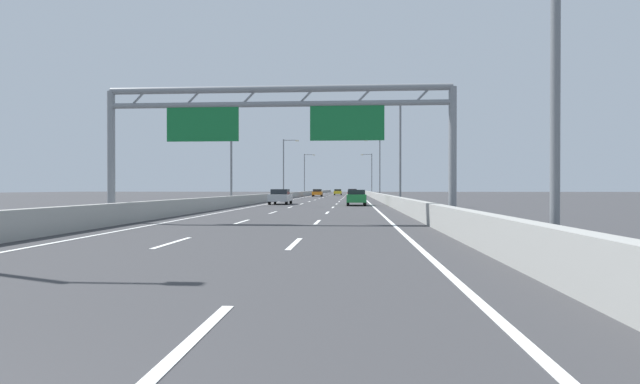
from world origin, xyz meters
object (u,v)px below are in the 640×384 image
(streetlamp_right_near, at_px, (544,7))
(yellow_car, at_px, (338,192))
(streetlamp_right_mid, at_px, (398,146))
(streetlamp_left_distant, at_px, (305,172))
(green_car, at_px, (356,197))
(streetlamp_right_distant, at_px, (371,172))
(streetlamp_left_mid, at_px, (234,147))
(streetlamp_left_far, at_px, (285,165))
(black_car, at_px, (353,191))
(red_car, at_px, (352,193))
(orange_car, at_px, (317,193))
(sign_gantry, at_px, (277,119))
(silver_car, at_px, (280,197))
(streetlamp_right_far, at_px, (378,164))

(streetlamp_right_near, distance_m, yellow_car, 105.97)
(streetlamp_right_mid, xyz_separation_m, streetlamp_left_distant, (-14.93, 67.51, 0.00))
(green_car, bearing_deg, streetlamp_right_distant, 86.80)
(streetlamp_left_mid, relative_size, streetlamp_right_mid, 1.00)
(streetlamp_right_near, xyz_separation_m, streetlamp_left_far, (-14.93, 67.51, 0.00))
(streetlamp_right_mid, relative_size, streetlamp_right_distant, 1.00)
(black_car, bearing_deg, red_car, -90.19)
(streetlamp_left_distant, relative_size, orange_car, 2.31)
(sign_gantry, relative_size, streetlamp_left_distant, 1.72)
(orange_car, bearing_deg, black_car, 79.45)
(black_car, bearing_deg, streetlamp_left_far, -101.14)
(streetlamp_left_mid, distance_m, silver_car, 7.35)
(streetlamp_right_near, bearing_deg, streetlamp_left_far, 102.47)
(sign_gantry, relative_size, streetlamp_right_mid, 1.72)
(streetlamp_right_near, distance_m, silver_car, 40.03)
(streetlamp_right_far, bearing_deg, sign_gantry, -97.69)
(streetlamp_right_near, xyz_separation_m, yellow_car, (-7.61, 105.60, -4.66))
(streetlamp_left_far, relative_size, green_car, 2.05)
(sign_gantry, height_order, streetlamp_left_far, streetlamp_left_far)
(sign_gantry, bearing_deg, streetlamp_right_far, 82.31)
(streetlamp_left_mid, xyz_separation_m, streetlamp_right_far, (14.93, 33.76, 0.00))
(streetlamp_right_near, bearing_deg, red_car, 92.82)
(streetlamp_left_far, xyz_separation_m, streetlamp_right_distant, (14.93, 33.76, 0.00))
(sign_gantry, xyz_separation_m, streetlamp_right_mid, (7.51, 21.82, 0.58))
(streetlamp_right_far, xyz_separation_m, red_car, (-4.11, 16.04, -4.63))
(streetlamp_right_distant, relative_size, orange_car, 2.31)
(streetlamp_right_near, xyz_separation_m, streetlamp_left_distant, (-14.93, 101.27, 0.00))
(streetlamp_left_far, height_order, orange_car, streetlamp_left_far)
(red_car, bearing_deg, streetlamp_right_distant, 76.93)
(black_car, relative_size, red_car, 0.95)
(streetlamp_left_far, bearing_deg, green_car, -70.70)
(streetlamp_right_mid, xyz_separation_m, yellow_car, (-7.61, 71.84, -4.66))
(streetlamp_right_mid, bearing_deg, orange_car, 102.03)
(orange_car, height_order, black_car, black_car)
(streetlamp_right_far, relative_size, streetlamp_left_distant, 1.00)
(black_car, height_order, red_car, red_car)
(streetlamp_left_distant, bearing_deg, orange_car, -76.12)
(streetlamp_left_mid, bearing_deg, black_car, 83.01)
(streetlamp_right_distant, bearing_deg, green_car, -93.20)
(streetlamp_right_mid, height_order, streetlamp_right_distant, same)
(silver_car, bearing_deg, streetlamp_left_mid, -129.98)
(red_car, bearing_deg, streetlamp_left_distant, 121.42)
(yellow_car, height_order, orange_car, orange_car)
(streetlamp_right_far, bearing_deg, streetlamp_right_distant, 90.00)
(streetlamp_right_near, bearing_deg, streetlamp_right_mid, 90.00)
(streetlamp_right_far, relative_size, yellow_car, 2.13)
(sign_gantry, height_order, silver_car, sign_gantry)
(yellow_car, distance_m, orange_car, 20.50)
(sign_gantry, bearing_deg, yellow_car, 90.06)
(black_car, bearing_deg, streetlamp_right_mid, -87.45)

